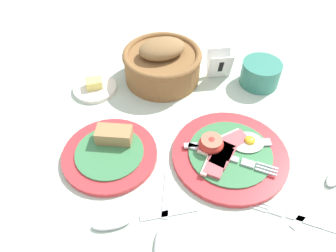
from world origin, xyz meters
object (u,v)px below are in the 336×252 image
Objects in this scene: bread_basket at (162,63)px; fork_on_cloth at (297,217)px; bread_plate at (110,152)px; number_card at (219,65)px; teaspoon_near_cup at (330,184)px; sugar_cup at (261,73)px; teaspoon_by_saucer at (163,230)px; butter_dish at (95,87)px; breakfast_plate at (228,153)px; teaspoon_stray at (127,220)px.

fork_on_cloth is (0.23, -0.41, -0.05)m from bread_basket.
bread_basket is at bearing 64.44° from bread_plate.
fork_on_cloth is at bearing -83.04° from number_card.
teaspoon_near_cup is at bearing -119.34° from fork_on_cloth.
sugar_cup is at bearing -69.45° from fork_on_cloth.
teaspoon_by_saucer is 1.21× the size of teaspoon_near_cup.
butter_dish is at bearing 104.05° from bread_plate.
fork_on_cloth is (-0.02, -0.38, -0.03)m from sugar_cup.
number_card reaches higher than sugar_cup.
teaspoon_near_cup is at bearing -13.00° from bread_plate.
teaspoon_near_cup reaches higher than fork_on_cloth.
breakfast_plate is at bearing -64.82° from bread_basket.
sugar_cup is 0.11m from number_card.
teaspoon_by_saucer is at bearing -68.11° from butter_dish.
teaspoon_stray is (0.04, -0.15, -0.01)m from bread_plate.
bread_plate is 1.03× the size of teaspoon_stray.
number_card is 0.38× the size of teaspoon_by_saucer.
number_card is at bearing -128.17° from teaspoon_stray.
sugar_cup is 0.56× the size of fork_on_cloth.
bread_basket is 1.25× the size of teaspoon_near_cup.
bread_basket is at bearing -175.06° from teaspoon_by_saucer.
sugar_cup is at bearing -7.74° from bread_basket.
butter_dish is at bearing -150.92° from teaspoon_by_saucer.
breakfast_plate reaches higher than teaspoon_stray.
teaspoon_near_cup is 0.11m from fork_on_cloth.
teaspoon_stray is (-0.06, 0.02, 0.00)m from teaspoon_by_saucer.
number_card is 0.38× the size of teaspoon_stray.
breakfast_plate reaches higher than teaspoon_by_saucer.
butter_dish is 0.55m from fork_on_cloth.
sugar_cup reaches higher than teaspoon_by_saucer.
fork_on_cloth is (0.35, -0.16, -0.01)m from bread_plate.
number_card is at bearing -55.40° from fork_on_cloth.
teaspoon_stray is (-0.33, -0.37, -0.03)m from sugar_cup.
sugar_cup reaches higher than fork_on_cloth.
number_card is at bearing 85.31° from breakfast_plate.
bread_plate is (-0.25, 0.02, -0.00)m from breakfast_plate.
teaspoon_near_cup is 0.91× the size of fork_on_cloth.
breakfast_plate is at bearing 145.28° from teaspoon_by_saucer.
number_card is 0.42× the size of fork_on_cloth.
teaspoon_stray reaches higher than fork_on_cloth.
teaspoon_by_saucer reaches higher than fork_on_cloth.
bread_plate is 0.37m from number_card.
butter_dish is 0.42m from teaspoon_by_saucer.
bread_basket is (-0.25, 0.03, 0.02)m from sugar_cup.
fork_on_cloth is (0.08, -0.41, -0.04)m from number_card.
teaspoon_by_saucer is at bearing 152.49° from teaspoon_stray.
teaspoon_by_saucer is 1.00× the size of teaspoon_stray.
bread_plate is 0.38m from fork_on_cloth.
butter_dish reaches higher than teaspoon_near_cup.
bread_plate reaches higher than butter_dish.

